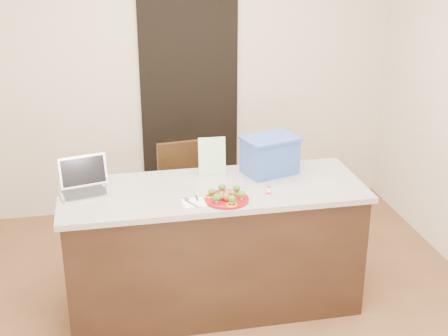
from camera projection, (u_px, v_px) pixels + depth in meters
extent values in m
plane|color=brown|center=(220.00, 323.00, 4.33)|extent=(4.00, 4.00, 0.00)
plane|color=beige|center=(178.00, 69.00, 5.66)|extent=(4.00, 0.00, 4.00)
cube|color=black|center=(190.00, 106.00, 5.78)|extent=(0.90, 0.02, 2.00)
cube|color=black|center=(213.00, 250.00, 4.40)|extent=(2.00, 0.70, 0.88)
cube|color=beige|center=(213.00, 190.00, 4.23)|extent=(2.06, 0.76, 0.04)
cylinder|color=maroon|center=(227.00, 199.00, 4.02)|extent=(0.29, 0.29, 0.02)
torus|color=maroon|center=(227.00, 199.00, 4.02)|extent=(0.29, 0.29, 0.01)
sphere|color=brown|center=(227.00, 195.00, 4.01)|extent=(0.04, 0.04, 0.04)
sphere|color=brown|center=(232.00, 194.00, 4.02)|extent=(0.04, 0.04, 0.04)
sphere|color=brown|center=(227.00, 193.00, 4.04)|extent=(0.04, 0.04, 0.04)
sphere|color=brown|center=(222.00, 194.00, 4.03)|extent=(0.04, 0.04, 0.04)
sphere|color=brown|center=(222.00, 196.00, 3.99)|extent=(0.04, 0.04, 0.04)
sphere|color=brown|center=(226.00, 198.00, 3.97)|extent=(0.04, 0.04, 0.04)
ellipsoid|color=#235416|center=(212.00, 192.00, 4.02)|extent=(0.05, 0.05, 0.04)
ellipsoid|color=#235416|center=(217.00, 197.00, 3.93)|extent=(0.05, 0.05, 0.04)
ellipsoid|color=#235416|center=(232.00, 199.00, 3.92)|extent=(0.05, 0.05, 0.04)
ellipsoid|color=#235416|center=(242.00, 194.00, 3.98)|extent=(0.05, 0.05, 0.04)
ellipsoid|color=#235416|center=(237.00, 188.00, 4.07)|extent=(0.05, 0.05, 0.04)
ellipsoid|color=#235416|center=(222.00, 187.00, 4.09)|extent=(0.05, 0.05, 0.04)
torus|color=gold|center=(210.00, 196.00, 4.04)|extent=(0.07, 0.07, 0.01)
torus|color=gold|center=(232.00, 205.00, 3.91)|extent=(0.07, 0.07, 0.01)
torus|color=gold|center=(239.00, 193.00, 4.09)|extent=(0.07, 0.07, 0.01)
cube|color=white|center=(194.00, 203.00, 3.99)|extent=(0.15, 0.15, 0.01)
cube|color=silver|center=(191.00, 203.00, 3.96)|extent=(0.07, 0.12, 0.00)
cube|color=silver|center=(189.00, 199.00, 4.03)|extent=(0.05, 0.06, 0.00)
cube|color=white|center=(199.00, 204.00, 3.95)|extent=(0.02, 0.08, 0.01)
cube|color=silver|center=(197.00, 198.00, 4.03)|extent=(0.01, 0.10, 0.00)
cylinder|color=white|center=(269.00, 192.00, 4.09)|extent=(0.03, 0.03, 0.05)
cylinder|color=white|center=(269.00, 188.00, 4.08)|extent=(0.02, 0.02, 0.01)
cylinder|color=#CC1540|center=(269.00, 187.00, 4.07)|extent=(0.02, 0.02, 0.01)
cylinder|color=#CC1540|center=(269.00, 193.00, 4.09)|extent=(0.03, 0.03, 0.02)
cube|color=#A3A3A8|center=(85.00, 193.00, 4.12)|extent=(0.36, 0.29, 0.01)
cube|color=#A3A3A8|center=(83.00, 171.00, 4.18)|extent=(0.32, 0.13, 0.21)
cube|color=black|center=(83.00, 171.00, 4.17)|extent=(0.29, 0.11, 0.18)
cube|color=#242426|center=(84.00, 193.00, 4.11)|extent=(0.30, 0.21, 0.00)
cube|color=white|center=(212.00, 156.00, 4.39)|extent=(0.19, 0.05, 0.27)
cube|color=#2A4B99|center=(270.00, 156.00, 4.42)|extent=(0.41, 0.34, 0.25)
cube|color=#2A4B99|center=(270.00, 139.00, 4.37)|extent=(0.44, 0.37, 0.02)
cube|color=#372110|center=(187.00, 207.00, 5.06)|extent=(0.45, 0.45, 0.04)
cube|color=#372110|center=(183.00, 169.00, 5.13)|extent=(0.42, 0.08, 0.47)
cylinder|color=#372110|center=(168.00, 243.00, 4.94)|extent=(0.04, 0.04, 0.44)
cylinder|color=#372110|center=(212.00, 239.00, 5.01)|extent=(0.04, 0.04, 0.44)
cylinder|color=#372110|center=(163.00, 223.00, 5.27)|extent=(0.04, 0.04, 0.44)
cylinder|color=#372110|center=(205.00, 220.00, 5.33)|extent=(0.04, 0.04, 0.44)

